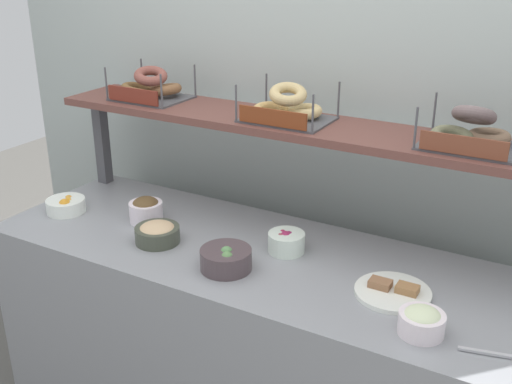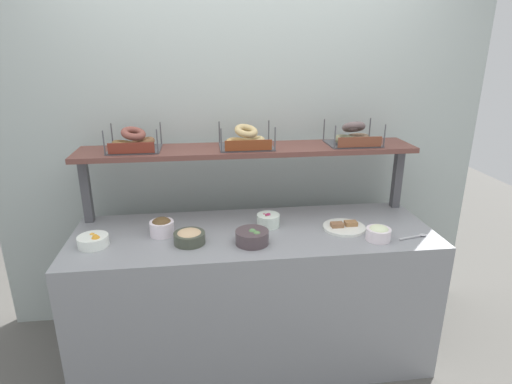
{
  "view_description": "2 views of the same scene",
  "coord_description": "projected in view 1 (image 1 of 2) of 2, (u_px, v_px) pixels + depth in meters",
  "views": [
    {
      "loc": [
        0.98,
        -1.72,
        1.9
      ],
      "look_at": [
        -0.01,
        0.02,
        1.08
      ],
      "focal_mm": 43.02,
      "sensor_mm": 36.0,
      "label": 1
    },
    {
      "loc": [
        -0.27,
        -2.19,
        1.86
      ],
      "look_at": [
        0.02,
        0.05,
        1.07
      ],
      "focal_mm": 29.55,
      "sensor_mm": 36.0,
      "label": 2
    }
  ],
  "objects": [
    {
      "name": "bagel_basket_cinnamon_raisin",
      "position": [
        151.0,
        88.0,
        2.58
      ],
      "size": [
        0.3,
        0.25,
        0.14
      ],
      "color": "#4C4C51",
      "rests_on": "upper_shelf"
    },
    {
      "name": "serving_spoon_near_plate",
      "position": [
        504.0,
        355.0,
        1.66
      ],
      "size": [
        0.18,
        0.06,
        0.01
      ],
      "color": "#B7B7BC",
      "rests_on": "deli_counter"
    },
    {
      "name": "shelf_riser_left",
      "position": [
        102.0,
        141.0,
        2.81
      ],
      "size": [
        0.05,
        0.05,
        0.4
      ],
      "primitive_type": "cube",
      "color": "#4C4C51",
      "rests_on": "deli_counter"
    },
    {
      "name": "bagel_basket_poppy",
      "position": [
        471.0,
        134.0,
        1.97
      ],
      "size": [
        0.31,
        0.25,
        0.15
      ],
      "color": "#4C4C51",
      "rests_on": "upper_shelf"
    },
    {
      "name": "bowl_fruit_salad",
      "position": [
        66.0,
        205.0,
        2.55
      ],
      "size": [
        0.16,
        0.16,
        0.07
      ],
      "color": "white",
      "rests_on": "deli_counter"
    },
    {
      "name": "bagel_basket_plain",
      "position": [
        287.0,
        109.0,
        2.27
      ],
      "size": [
        0.32,
        0.25,
        0.14
      ],
      "color": "#4C4C51",
      "rests_on": "upper_shelf"
    },
    {
      "name": "bowl_veggie_mix",
      "position": [
        226.0,
        259.0,
        2.1
      ],
      "size": [
        0.18,
        0.18,
        0.08
      ],
      "color": "#4D3F43",
      "rests_on": "deli_counter"
    },
    {
      "name": "bowl_beet_salad",
      "position": [
        286.0,
        242.0,
        2.22
      ],
      "size": [
        0.13,
        0.13,
        0.08
      ],
      "color": "white",
      "rests_on": "deli_counter"
    },
    {
      "name": "bowl_scallion_spread",
      "position": [
        422.0,
        321.0,
        1.75
      ],
      "size": [
        0.13,
        0.13,
        0.08
      ],
      "color": "white",
      "rests_on": "deli_counter"
    },
    {
      "name": "back_wall",
      "position": [
        321.0,
        123.0,
        2.54
      ],
      "size": [
        3.26,
        0.06,
        2.4
      ],
      "primitive_type": "cube",
      "color": "#A9B4B0",
      "rests_on": "ground_plane"
    },
    {
      "name": "bowl_hummus",
      "position": [
        157.0,
        233.0,
        2.29
      ],
      "size": [
        0.17,
        0.17,
        0.08
      ],
      "color": "#44493B",
      "rests_on": "deli_counter"
    },
    {
      "name": "deli_counter",
      "position": [
        256.0,
        349.0,
        2.39
      ],
      "size": [
        2.06,
        0.7,
        0.85
      ],
      "primitive_type": "cube",
      "color": "gray",
      "rests_on": "ground_plane"
    },
    {
      "name": "serving_plate_white",
      "position": [
        393.0,
        291.0,
        1.96
      ],
      "size": [
        0.25,
        0.25,
        0.04
      ],
      "color": "white",
      "rests_on": "deli_counter"
    },
    {
      "name": "upper_shelf",
      "position": [
        291.0,
        124.0,
        2.29
      ],
      "size": [
        2.02,
        0.32,
        0.03
      ],
      "primitive_type": "cube",
      "color": "brown",
      "rests_on": "shelf_riser_left"
    },
    {
      "name": "bowl_chocolate_spread",
      "position": [
        146.0,
        210.0,
        2.46
      ],
      "size": [
        0.13,
        0.13,
        0.1
      ],
      "color": "white",
      "rests_on": "deli_counter"
    }
  ]
}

